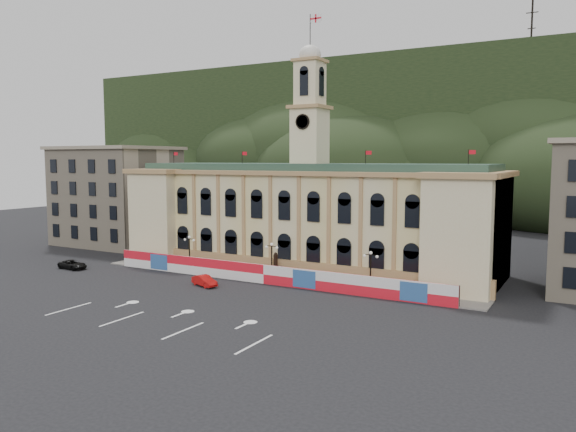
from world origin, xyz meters
The scene contains 13 objects.
ground centered at (0.00, 0.00, 0.00)m, with size 260.00×260.00×0.00m, color black.
lane_markings centered at (0.00, -5.00, 0.00)m, with size 26.00×10.00×0.02m, color white, non-canonical shape.
hill_ridge centered at (0.03, 121.99, 19.48)m, with size 230.00×80.00×64.00m.
city_hall centered at (0.00, 27.63, 7.85)m, with size 56.20×17.60×37.10m.
side_building_left centered at (-43.00, 30.93, 9.33)m, with size 21.00×17.00×18.60m.
hoarding_fence centered at (0.06, 15.07, 1.25)m, with size 50.00×0.44×2.50m.
pavement centered at (0.00, 17.75, 0.08)m, with size 56.00×5.50×0.16m, color slate.
statue centered at (0.00, 18.00, 1.19)m, with size 1.40×1.40×3.72m.
lamp_left centered at (-14.00, 17.00, 3.07)m, with size 1.96×0.44×5.15m.
lamp_center centered at (0.00, 17.00, 3.07)m, with size 1.96×0.44×5.15m.
lamp_right centered at (14.00, 17.00, 3.07)m, with size 1.96×0.44×5.15m.
red_sedan centered at (-5.92, 10.06, 0.68)m, with size 4.38×2.77×1.36m, color red.
black_suv centered at (-30.00, 9.49, 0.66)m, with size 4.83×2.42×1.31m, color black.
Camera 1 is at (38.10, -46.39, 16.25)m, focal length 35.00 mm.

